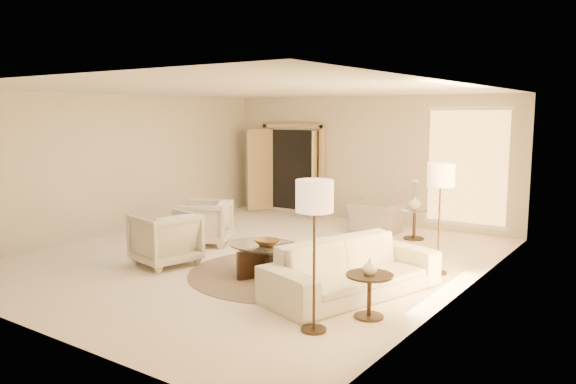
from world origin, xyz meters
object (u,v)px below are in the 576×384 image
Objects in this scene: coffee_table at (267,257)px; bowl at (267,242)px; end_table at (369,288)px; side_table at (414,221)px; floor_lamp_near at (441,180)px; side_vase at (415,203)px; armchair_left at (205,220)px; floor_lamp_far at (315,203)px; armchair_right at (165,236)px; accent_chair at (375,212)px; sofa at (353,268)px; end_vase at (370,267)px.

bowl is (-0.00, 0.00, 0.22)m from coffee_table.
end_table is 0.94× the size of side_table.
floor_lamp_near is 2.47m from side_vase.
end_table is (4.24, -1.68, -0.08)m from armchair_left.
armchair_left is 0.52× the size of floor_lamp_far.
armchair_right reaches higher than side_vase.
coffee_table is at bearing -102.84° from side_table.
accent_chair is 3.16m from floor_lamp_near.
armchair_right is (-3.21, -0.36, 0.10)m from sofa.
side_vase is at bearing 105.70° from end_vase.
armchair_right is 0.55× the size of floor_lamp_far.
side_table is 5.23m from floor_lamp_far.
floor_lamp_far is at bearing 86.41° from armchair_right.
bowl is (-2.04, -1.60, -0.91)m from floor_lamp_near.
armchair_left is 1.49× the size of side_table.
end_table is (3.77, -0.26, -0.10)m from armchair_right.
sofa is at bearing 109.02° from accent_chair.
floor_lamp_far reaches higher than bowl.
coffee_table is 2.50m from floor_lamp_far.
floor_lamp_near reaches higher than side_vase.
accent_chair reaches higher than end_table.
end_vase is (2.03, -0.68, 0.32)m from coffee_table.
armchair_right is at bearing 176.02° from end_table.
end_table is 1.60× the size of bowl.
accent_chair is 0.89m from side_table.
coffee_table is 0.90× the size of floor_lamp_far.
end_vase is (0.00, 0.00, 0.26)m from end_table.
side_table is at bearing 27.46° from sofa.
armchair_right reaches higher than armchair_left.
end_vase is (0.56, -0.63, 0.26)m from sofa.
accent_chair is 5.54m from floor_lamp_far.
coffee_table is 4.34× the size of bowl.
armchair_left reaches higher than sofa.
armchair_left reaches higher than coffee_table.
armchair_left is 0.53× the size of floor_lamp_near.
bowl reaches higher than coffee_table.
coffee_table is 3.74m from side_vase.
sofa is at bearing -109.07° from floor_lamp_near.
side_vase is (0.00, 0.00, 0.35)m from side_table.
bowl is at bearing -141.92° from floor_lamp_near.
sofa is 1.47× the size of floor_lamp_far.
sofa is at bearing 100.33° from floor_lamp_far.
floor_lamp_near is (3.78, 2.01, 0.97)m from armchair_right.
coffee_table is at bearing 37.08° from armchair_left.
armchair_left is at bearing 148.43° from floor_lamp_far.
side_table is at bearing 105.70° from end_vase.
side_table is 0.36× the size of floor_lamp_near.
side_table is at bearing 0.00° from side_vase.
sofa is 3.82m from armchair_left.
armchair_right is 0.97× the size of accent_chair.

